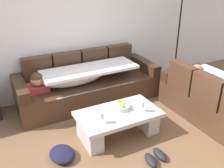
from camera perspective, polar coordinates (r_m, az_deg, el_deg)
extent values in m
plane|color=brown|center=(3.45, 1.60, -16.08)|extent=(14.00, 14.00, 0.00)
cube|color=white|center=(4.70, -11.29, 13.17)|extent=(9.00, 0.10, 2.70)
cube|color=#472D1D|center=(4.64, -5.24, -1.51)|extent=(2.57, 0.92, 0.42)
cube|color=#472D1D|center=(4.60, -16.89, 3.23)|extent=(0.52, 0.16, 0.46)
cube|color=#472D1D|center=(4.72, -10.34, 4.44)|extent=(0.52, 0.16, 0.46)
cube|color=#472D1D|center=(4.89, -4.16, 5.53)|extent=(0.52, 0.16, 0.46)
cube|color=#472D1D|center=(5.12, 1.55, 6.48)|extent=(0.52, 0.16, 0.46)
cube|color=#392417|center=(4.26, -20.41, -0.96)|extent=(0.18, 0.92, 0.20)
cube|color=#392417|center=(5.05, 7.28, 4.43)|extent=(0.18, 0.92, 0.20)
cube|color=#B23838|center=(4.30, -16.78, -0.85)|extent=(0.36, 0.28, 0.11)
sphere|color=tan|center=(4.20, -16.93, 0.91)|extent=(0.21, 0.21, 0.21)
sphere|color=#4C331E|center=(4.19, -16.98, 1.28)|extent=(0.20, 0.20, 0.20)
ellipsoid|color=white|center=(4.36, -8.87, 1.55)|extent=(1.10, 0.44, 0.28)
cube|color=white|center=(4.40, -5.12, 3.39)|extent=(1.70, 0.60, 0.05)
cube|color=white|center=(4.27, -2.98, -3.58)|extent=(1.44, 0.04, 0.38)
cube|color=#472D1D|center=(4.37, 23.78, -5.51)|extent=(0.92, 2.04, 0.42)
cube|color=#472D1D|center=(3.90, 21.27, -1.37)|extent=(0.16, 0.53, 0.46)
cube|color=#472D1D|center=(4.25, 15.83, 1.55)|extent=(0.16, 0.53, 0.46)
cube|color=#392417|center=(4.79, 16.10, 2.48)|extent=(0.92, 0.18, 0.20)
cube|color=#4C4C56|center=(4.64, 18.34, 0.84)|extent=(0.28, 0.36, 0.11)
sphere|color=#936B4C|center=(4.61, 18.96, 2.75)|extent=(0.21, 0.21, 0.21)
sphere|color=#9E7042|center=(4.60, 19.01, 3.10)|extent=(0.20, 0.20, 0.20)
cube|color=beige|center=(3.63, 1.49, -6.96)|extent=(1.20, 0.68, 0.06)
cube|color=beige|center=(3.57, -5.16, -11.32)|extent=(0.20, 0.54, 0.32)
cube|color=beige|center=(3.94, 7.39, -7.64)|extent=(0.20, 0.54, 0.32)
cylinder|color=silver|center=(3.69, 2.02, -5.17)|extent=(0.28, 0.28, 0.07)
sphere|color=gold|center=(3.69, 2.62, -4.73)|extent=(0.08, 0.08, 0.08)
sphere|color=orange|center=(3.74, 1.66, -4.29)|extent=(0.08, 0.08, 0.08)
sphere|color=#67A32B|center=(3.62, 2.52, -5.42)|extent=(0.08, 0.08, 0.08)
cylinder|color=silver|center=(3.38, -2.42, -8.96)|extent=(0.06, 0.06, 0.01)
cylinder|color=silver|center=(3.36, -2.43, -8.38)|extent=(0.01, 0.01, 0.07)
cylinder|color=silver|center=(3.31, -2.46, -7.23)|extent=(0.07, 0.07, 0.08)
cylinder|color=silver|center=(3.65, 6.85, -6.30)|extent=(0.06, 0.06, 0.01)
cylinder|color=silver|center=(3.63, 6.88, -5.75)|extent=(0.01, 0.01, 0.07)
cylinder|color=silver|center=(3.59, 6.95, -4.65)|extent=(0.07, 0.07, 0.08)
cube|color=white|center=(3.77, 6.74, -5.17)|extent=(0.32, 0.27, 0.01)
cylinder|color=black|center=(5.86, 13.97, 1.46)|extent=(0.28, 0.28, 0.02)
cylinder|color=black|center=(5.58, 14.93, 10.07)|extent=(0.03, 0.03, 1.80)
ellipsoid|color=black|center=(3.35, 8.89, -16.94)|extent=(0.17, 0.29, 0.09)
ellipsoid|color=black|center=(3.45, 10.91, -15.62)|extent=(0.13, 0.28, 0.09)
ellipsoid|color=#191933|center=(3.44, -11.40, -15.52)|extent=(0.36, 0.43, 0.12)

